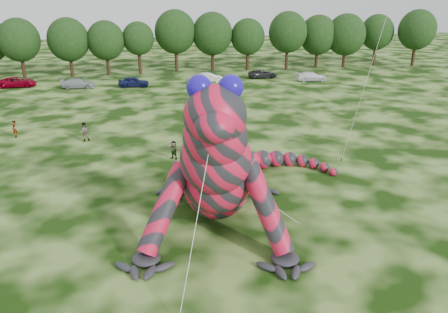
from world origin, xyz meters
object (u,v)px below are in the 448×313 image
at_px(tree_8, 106,48).
at_px(car_3, 78,83).
at_px(tree_10, 176,41).
at_px(tree_12, 248,45).
at_px(spectator_3, 218,97).
at_px(tree_7, 69,47).
at_px(tree_15, 346,41).
at_px(spectator_2, 208,105).
at_px(car_5, 209,77).
at_px(spectator_0, 14,129).
at_px(car_2, 17,82).
at_px(car_7, 311,76).
at_px(tree_14, 318,41).
at_px(tree_13, 287,41).
at_px(car_4, 133,82).
at_px(tree_16, 376,40).
at_px(tree_6, 20,48).
at_px(tree_11, 212,42).
at_px(car_6, 263,74).
at_px(spectator_1, 84,132).
at_px(spectator_5, 174,150).
at_px(tree_9, 139,48).
at_px(inflatable_gecko, 217,139).

bearing_deg(tree_8, car_3, -110.15).
xyz_separation_m(tree_10, tree_12, (12.62, -0.84, -0.77)).
bearing_deg(spectator_3, tree_7, 90.79).
bearing_deg(tree_15, spectator_2, -137.04).
bearing_deg(tree_7, car_5, -22.03).
distance_m(car_3, spectator_0, 23.15).
relative_size(car_2, car_7, 1.08).
bearing_deg(tree_14, tree_13, -165.85).
bearing_deg(car_4, tree_16, -70.22).
relative_size(tree_6, tree_7, 1.00).
bearing_deg(tree_13, car_3, -163.81).
distance_m(car_4, spectator_0, 24.91).
bearing_deg(tree_11, car_2, -163.92).
relative_size(tree_6, tree_16, 1.01).
xyz_separation_m(car_6, spectator_2, (-11.92, -19.68, 0.14)).
relative_size(tree_12, spectator_1, 4.89).
height_order(tree_13, spectator_3, tree_13).
distance_m(spectator_2, spectator_1, 15.63).
distance_m(tree_8, tree_11, 18.05).
xyz_separation_m(tree_10, car_6, (13.38, -8.70, -4.60)).
distance_m(tree_10, spectator_5, 43.48).
height_order(tree_9, tree_12, tree_12).
distance_m(tree_14, car_3, 43.19).
relative_size(tree_7, car_3, 1.98).
height_order(car_3, car_6, car_3).
bearing_deg(tree_13, tree_12, 175.08).
bearing_deg(car_3, tree_15, -72.82).
relative_size(car_2, spectator_2, 3.33).
bearing_deg(tree_6, tree_14, 2.29).
bearing_deg(car_6, tree_14, -55.98).
relative_size(car_5, spectator_3, 2.37).
bearing_deg(inflatable_gecko, spectator_2, 93.21).
relative_size(car_5, car_6, 0.92).
xyz_separation_m(spectator_0, spectator_3, (21.67, 9.76, 0.07)).
bearing_deg(car_2, spectator_2, -130.36).
xyz_separation_m(tree_14, spectator_2, (-24.60, -28.53, -3.91)).
xyz_separation_m(tree_6, tree_14, (51.02, 2.04, -0.05)).
xyz_separation_m(tree_6, tree_16, (63.01, 2.69, -0.06)).
height_order(car_5, spectator_1, spectator_1).
relative_size(tree_7, tree_11, 0.94).
distance_m(tree_7, car_6, 31.89).
relative_size(spectator_5, spectator_2, 0.99).
distance_m(car_5, spectator_2, 18.05).
bearing_deg(spectator_1, tree_7, -100.60).
xyz_separation_m(tree_12, spectator_3, (-9.35, -23.96, -3.57)).
xyz_separation_m(tree_12, tree_15, (18.46, 0.03, 0.33)).
distance_m(tree_7, spectator_3, 31.23).
bearing_deg(inflatable_gecko, car_4, 108.45).
relative_size(tree_8, spectator_5, 5.67).
bearing_deg(tree_15, tree_10, 178.51).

